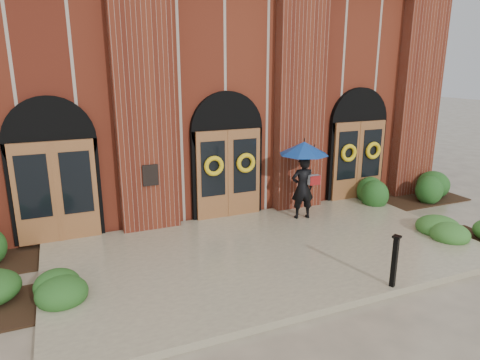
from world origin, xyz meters
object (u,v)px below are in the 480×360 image
metal_post (395,260)px  hedge_wall_left (7,245)px  hedge_wall_right (413,188)px  man_with_umbrella (304,165)px

metal_post → hedge_wall_left: 8.43m
metal_post → hedge_wall_left: metal_post is taller
hedge_wall_right → hedge_wall_left: bearing=179.3°
hedge_wall_left → man_with_umbrella: bearing=-3.5°
metal_post → hedge_wall_right: metal_post is taller
hedge_wall_right → man_with_umbrella: bearing=-175.9°
man_with_umbrella → metal_post: 4.22m
metal_post → hedge_wall_right: 6.55m
man_with_umbrella → hedge_wall_left: bearing=8.1°
metal_post → man_with_umbrella: bearing=84.5°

